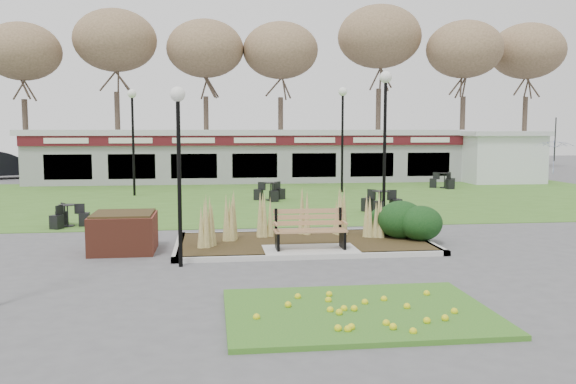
{
  "coord_description": "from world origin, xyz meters",
  "views": [
    {
      "loc": [
        -2.28,
        -13.81,
        2.94
      ],
      "look_at": [
        -0.29,
        2.0,
        1.29
      ],
      "focal_mm": 38.0,
      "sensor_mm": 36.0,
      "label": 1
    }
  ],
  "objects": [
    {
      "name": "car_black",
      "position": [
        -14.62,
        24.05,
        0.81
      ],
      "size": [
        5.21,
        3.6,
        1.63
      ],
      "primitive_type": "imported",
      "rotation": [
        0.0,
        0.0,
        1.99
      ],
      "color": "black",
      "rests_on": "ground"
    },
    {
      "name": "planting_bed",
      "position": [
        1.27,
        1.35,
        0.37
      ],
      "size": [
        6.75,
        3.4,
        1.27
      ],
      "color": "#2E2412",
      "rests_on": "ground"
    },
    {
      "name": "flower_bed",
      "position": [
        0.0,
        -4.6,
        0.07
      ],
      "size": [
        4.2,
        3.0,
        0.16
      ],
      "color": "#2A6E1F",
      "rests_on": "ground"
    },
    {
      "name": "lamp_post_mid_left",
      "position": [
        -2.97,
        -0.8,
        2.78
      ],
      "size": [
        0.32,
        0.32,
        3.82
      ],
      "color": "black",
      "rests_on": "ground"
    },
    {
      "name": "car_silver",
      "position": [
        -12.08,
        27.0,
        0.62
      ],
      "size": [
        3.88,
        2.47,
        1.23
      ],
      "primitive_type": "imported",
      "rotation": [
        0.0,
        0.0,
        1.26
      ],
      "color": "#BDBCC2",
      "rests_on": "ground"
    },
    {
      "name": "lamp_post_far_left",
      "position": [
        -5.68,
        13.53,
        3.4
      ],
      "size": [
        0.39,
        0.39,
        4.66
      ],
      "color": "black",
      "rests_on": "ground"
    },
    {
      "name": "lawn",
      "position": [
        0.0,
        12.0,
        0.01
      ],
      "size": [
        34.0,
        16.0,
        0.02
      ],
      "primitive_type": "cube",
      "color": "#3E6B22",
      "rests_on": "ground"
    },
    {
      "name": "park_bench",
      "position": [
        0.0,
        0.25,
        0.59
      ],
      "size": [
        1.7,
        0.66,
        0.93
      ],
      "color": "#A37249",
      "rests_on": "ground"
    },
    {
      "name": "bistro_set_c",
      "position": [
        3.57,
        6.71,
        0.28
      ],
      "size": [
        1.35,
        1.45,
        0.78
      ],
      "color": "black",
      "rests_on": "ground"
    },
    {
      "name": "lamp_post_far_right",
      "position": [
        3.51,
        6.15,
        3.54
      ],
      "size": [
        0.4,
        0.4,
        4.86
      ],
      "color": "black",
      "rests_on": "ground"
    },
    {
      "name": "ground",
      "position": [
        0.0,
        0.0,
        0.0
      ],
      "size": [
        100.0,
        100.0,
        0.0
      ],
      "primitive_type": "plane",
      "color": "#515154",
      "rests_on": "ground"
    },
    {
      "name": "bistro_set_b",
      "position": [
        0.12,
        10.98,
        0.26
      ],
      "size": [
        1.35,
        1.26,
        0.72
      ],
      "color": "black",
      "rests_on": "ground"
    },
    {
      "name": "service_hut",
      "position": [
        13.5,
        18.0,
        1.45
      ],
      "size": [
        4.4,
        3.4,
        2.83
      ],
      "color": "silver",
      "rests_on": "ground"
    },
    {
      "name": "patio_umbrella",
      "position": [
        14.94,
        15.07,
        1.53
      ],
      "size": [
        2.2,
        2.23,
        2.41
      ],
      "color": "black",
      "rests_on": "ground"
    },
    {
      "name": "brick_planter",
      "position": [
        -4.4,
        1.0,
        0.48
      ],
      "size": [
        1.5,
        1.5,
        0.95
      ],
      "color": "brown",
      "rests_on": "ground"
    },
    {
      "name": "food_pavilion",
      "position": [
        0.0,
        19.96,
        1.48
      ],
      "size": [
        24.6,
        3.4,
        2.9
      ],
      "color": "gray",
      "rests_on": "ground"
    },
    {
      "name": "lamp_post_mid_right",
      "position": [
        3.72,
        13.82,
        3.53
      ],
      "size": [
        0.4,
        0.4,
        4.84
      ],
      "color": "black",
      "rests_on": "ground"
    },
    {
      "name": "tree_backdrop",
      "position": [
        0.0,
        28.0,
        8.36
      ],
      "size": [
        47.24,
        5.24,
        10.36
      ],
      "color": "#47382B",
      "rests_on": "ground"
    },
    {
      "name": "bistro_set_a",
      "position": [
        -6.6,
        5.0,
        0.24
      ],
      "size": [
        1.11,
        1.24,
        0.66
      ],
      "color": "black",
      "rests_on": "ground"
    },
    {
      "name": "bistro_set_d",
      "position": [
        9.21,
        15.15,
        0.27
      ],
      "size": [
        1.4,
        1.3,
        0.75
      ],
      "color": "black",
      "rests_on": "ground"
    }
  ]
}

